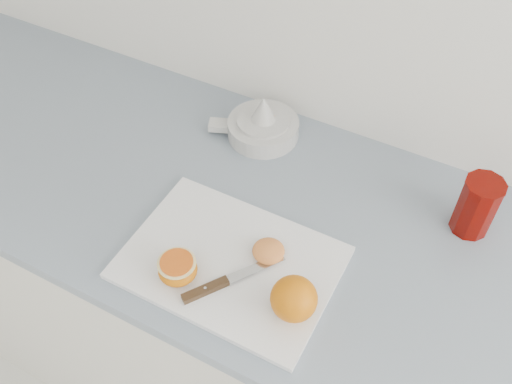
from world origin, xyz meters
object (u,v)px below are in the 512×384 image
at_px(half_orange, 178,269).
at_px(red_tumbler, 476,208).
at_px(cutting_board, 230,262).
at_px(counter, 313,345).
at_px(citrus_juicer, 262,125).

relative_size(half_orange, red_tumbler, 0.57).
distance_m(cutting_board, half_orange, 0.10).
height_order(counter, red_tumbler, red_tumbler).
bearing_deg(half_orange, counter, 46.68).
height_order(cutting_board, red_tumbler, red_tumbler).
distance_m(citrus_juicer, red_tumbler, 0.48).
distance_m(counter, red_tumbler, 0.57).
xyz_separation_m(counter, cutting_board, (-0.14, -0.14, 0.45)).
relative_size(counter, cutting_board, 6.22).
bearing_deg(citrus_juicer, cutting_board, -71.87).
xyz_separation_m(citrus_juicer, red_tumbler, (0.48, -0.05, 0.03)).
height_order(counter, citrus_juicer, citrus_juicer).
xyz_separation_m(counter, red_tumbler, (0.23, 0.15, 0.50)).
distance_m(counter, citrus_juicer, 0.57).
xyz_separation_m(cutting_board, red_tumbler, (0.36, 0.29, 0.05)).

